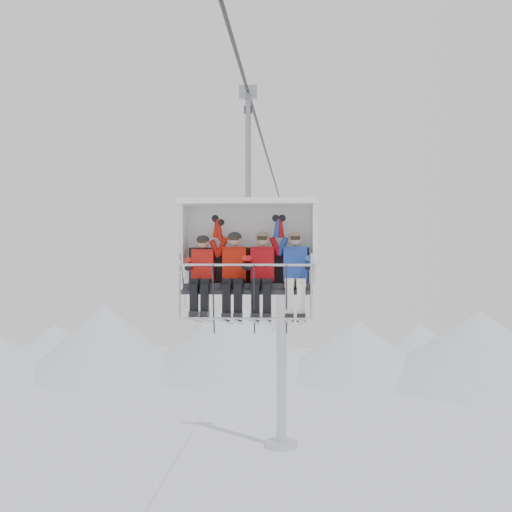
# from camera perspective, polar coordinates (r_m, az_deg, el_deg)

# --- Properties ---
(ridgeline) EXTENTS (72.00, 21.00, 7.00)m
(ridgeline) POSITION_cam_1_polar(r_m,az_deg,el_deg) (55.81, 1.14, -7.89)
(ridgeline) COLOR silver
(ridgeline) RESTS_ON ground
(lift_tower_right) EXTENTS (2.00, 1.80, 13.48)m
(lift_tower_right) POSITION_cam_1_polar(r_m,az_deg,el_deg) (35.50, 2.28, -7.61)
(lift_tower_right) COLOR silver
(lift_tower_right) RESTS_ON ground
(haul_cable) EXTENTS (0.06, 50.00, 0.06)m
(haul_cable) POSITION_cam_1_polar(r_m,az_deg,el_deg) (13.51, 0.00, 12.10)
(haul_cable) COLOR #2E2E33
(haul_cable) RESTS_ON lift_tower_left
(chairlift_carrier) EXTENTS (2.35, 1.17, 3.98)m
(chairlift_carrier) POSITION_cam_1_polar(r_m,az_deg,el_deg) (11.21, -0.65, 1.04)
(chairlift_carrier) COLOR black
(chairlift_carrier) RESTS_ON haul_cable
(skier_far_left) EXTENTS (0.38, 1.69, 1.52)m
(skier_far_left) POSITION_cam_1_polar(r_m,az_deg,el_deg) (10.99, -4.81, -1.49)
(skier_far_left) COLOR red
(skier_far_left) RESTS_ON chairlift_carrier
(skier_center_left) EXTENTS (0.40, 1.69, 1.61)m
(skier_center_left) POSITION_cam_1_polar(r_m,az_deg,el_deg) (10.93, -1.96, -1.37)
(skier_center_left) COLOR #B81808
(skier_center_left) RESTS_ON chairlift_carrier
(skier_center_right) EXTENTS (0.40, 1.69, 1.61)m
(skier_center_right) POSITION_cam_1_polar(r_m,az_deg,el_deg) (10.89, 0.56, -1.37)
(skier_center_right) COLOR #AA0B12
(skier_center_right) RESTS_ON chairlift_carrier
(skier_far_right) EXTENTS (0.40, 1.69, 1.61)m
(skier_far_right) POSITION_cam_1_polar(r_m,az_deg,el_deg) (10.88, 3.52, -1.37)
(skier_far_right) COLOR #2242AA
(skier_far_right) RESTS_ON chairlift_carrier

